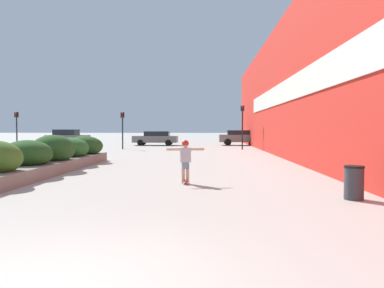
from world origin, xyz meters
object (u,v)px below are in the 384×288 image
(skateboard, at_px, (185,182))
(traffic_light_left, at_px, (122,124))
(car_center_right, at_px, (156,138))
(traffic_light_right, at_px, (242,120))
(trash_bin, at_px, (354,183))
(skateboarder, at_px, (185,156))
(traffic_light_far_left, at_px, (17,123))
(car_center_left, at_px, (240,137))
(car_leftmost, at_px, (68,137))

(skateboard, bearing_deg, traffic_light_left, 97.42)
(car_center_right, xyz_separation_m, traffic_light_right, (8.15, -7.65, 1.69))
(skateboard, distance_m, traffic_light_left, 20.44)
(skateboard, height_order, trash_bin, trash_bin)
(skateboard, xyz_separation_m, skateboarder, (0.00, -0.00, 0.79))
(skateboard, distance_m, car_center_right, 27.16)
(traffic_light_far_left, bearing_deg, trash_bin, -48.03)
(skateboarder, xyz_separation_m, traffic_light_far_left, (-15.42, 19.41, 1.29))
(car_center_left, height_order, traffic_light_far_left, traffic_light_far_left)
(trash_bin, relative_size, traffic_light_far_left, 0.26)
(traffic_light_right, bearing_deg, car_center_right, 136.80)
(traffic_light_right, bearing_deg, traffic_light_far_left, 179.04)
(car_leftmost, xyz_separation_m, car_center_left, (17.51, 1.69, -0.03))
(car_leftmost, relative_size, car_center_right, 0.88)
(car_leftmost, distance_m, traffic_light_far_left, 6.63)
(skateboard, bearing_deg, traffic_light_far_left, 117.61)
(skateboarder, xyz_separation_m, trash_bin, (4.21, -2.41, -0.45))
(car_leftmost, distance_m, traffic_light_left, 9.53)
(car_leftmost, bearing_deg, trash_bin, 32.18)
(car_center_right, bearing_deg, traffic_light_right, -133.20)
(trash_bin, bearing_deg, car_leftmost, 122.18)
(skateboard, distance_m, traffic_light_right, 19.57)
(skateboarder, relative_size, car_center_right, 0.28)
(car_center_left, height_order, traffic_light_right, traffic_light_right)
(skateboarder, relative_size, traffic_light_far_left, 0.40)
(car_center_right, distance_m, traffic_light_left, 7.77)
(skateboarder, height_order, car_center_left, car_center_left)
(car_center_right, bearing_deg, trash_bin, -163.15)
(traffic_light_left, xyz_separation_m, traffic_light_far_left, (-9.04, 0.10, 0.03))
(skateboard, height_order, skateboarder, skateboarder)
(traffic_light_left, relative_size, traffic_light_right, 0.85)
(car_center_right, bearing_deg, car_leftmost, 97.45)
(trash_bin, bearing_deg, traffic_light_far_left, 131.97)
(car_center_left, distance_m, car_center_right, 8.73)
(trash_bin, height_order, car_center_right, car_center_right)
(skateboard, height_order, traffic_light_right, traffic_light_right)
(skateboard, bearing_deg, skateboarder, -100.85)
(skateboarder, bearing_deg, car_center_right, 88.95)
(traffic_light_left, relative_size, traffic_light_far_left, 0.99)
(traffic_light_far_left, bearing_deg, car_center_right, 34.19)
(trash_bin, bearing_deg, skateboard, 150.22)
(skateboarder, height_order, traffic_light_right, traffic_light_right)
(skateboarder, relative_size, traffic_light_right, 0.35)
(skateboard, relative_size, traffic_light_right, 0.17)
(traffic_light_left, xyz_separation_m, traffic_light_right, (9.90, -0.21, 0.32))
(skateboard, relative_size, traffic_light_far_left, 0.20)
(trash_bin, distance_m, car_center_left, 29.70)
(car_center_right, xyz_separation_m, traffic_light_far_left, (-10.80, -7.34, 1.39))
(skateboard, distance_m, trash_bin, 4.86)
(traffic_light_far_left, bearing_deg, traffic_light_left, -0.66)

